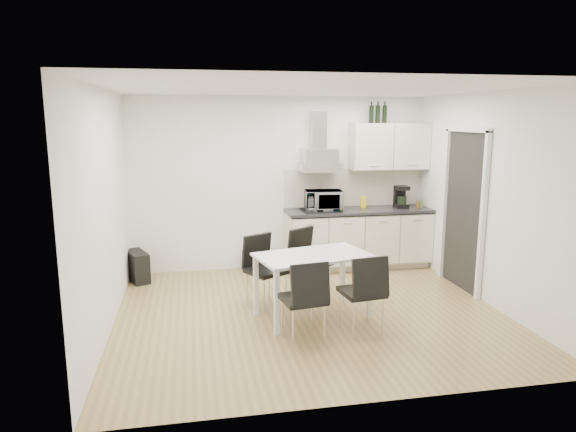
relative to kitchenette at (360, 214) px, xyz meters
name	(u,v)px	position (x,y,z in m)	size (l,w,h in m)	color
ground	(310,313)	(-1.19, -1.73, -0.83)	(4.50, 4.50, 0.00)	#A28450
wall_back	(281,183)	(-1.19, 0.27, 0.47)	(4.50, 0.10, 2.60)	white
wall_front	(370,248)	(-1.19, -3.73, 0.47)	(4.50, 0.10, 2.60)	white
wall_left	(104,212)	(-3.44, -1.73, 0.47)	(0.10, 4.00, 2.60)	white
wall_right	(490,199)	(1.06, -1.73, 0.47)	(0.10, 4.00, 2.60)	white
ceiling	(312,88)	(-1.19, -1.73, 1.77)	(4.50, 4.50, 0.00)	white
doorway	(462,212)	(1.02, -1.18, 0.22)	(0.08, 1.04, 2.10)	white
kitchenette	(360,214)	(0.00, 0.00, 0.00)	(2.22, 0.64, 2.52)	beige
dining_table	(313,262)	(-1.19, -1.85, -0.17)	(1.39, 0.99, 0.75)	white
chair_far_left	(267,272)	(-1.66, -1.42, -0.39)	(0.44, 0.50, 0.88)	black
chair_far_right	(311,264)	(-1.05, -1.18, -0.39)	(0.44, 0.50, 0.88)	black
chair_near_left	(303,300)	(-1.43, -2.46, -0.39)	(0.44, 0.50, 0.88)	black
chair_near_right	(361,293)	(-0.77, -2.37, -0.39)	(0.44, 0.50, 0.88)	black
guitar_amp	(138,266)	(-3.31, -0.09, -0.62)	(0.40, 0.55, 0.43)	black
floor_speaker	(250,260)	(-1.69, 0.17, -0.69)	(0.17, 0.15, 0.29)	black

